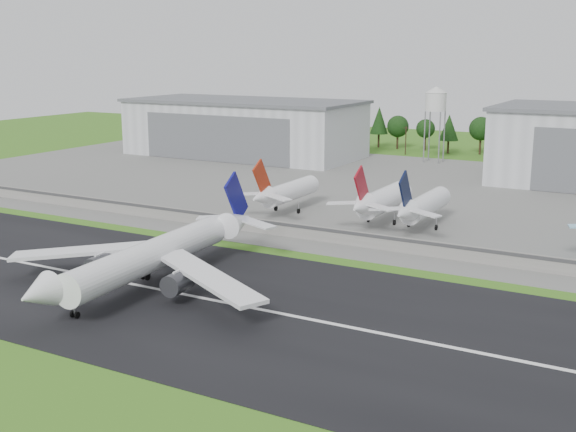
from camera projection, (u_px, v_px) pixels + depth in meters
The scene contains 14 objects.
ground at pixel (122, 306), 123.00m from camera, with size 600.00×600.00×0.00m, color #2A6618.
runway at pixel (159, 290), 131.51m from camera, with size 320.00×60.00×0.10m, color black.
runway_centerline at pixel (159, 289), 131.50m from camera, with size 220.00×1.00×0.02m, color white.
apron at pixel (383, 191), 225.26m from camera, with size 320.00×150.00×0.10m, color slate.
blast_fence at pixel (281, 229), 169.46m from camera, with size 240.00×0.61×3.50m.
hangar_west at pixel (244, 128), 298.83m from camera, with size 97.00×44.00×23.20m.
water_tower at pixel (436, 99), 277.56m from camera, with size 8.40×8.40×29.40m.
utility_poles at pixel (457, 158), 293.45m from camera, with size 230.00×3.00×12.00m, color black, non-canonical shape.
treeline at pixel (467, 154), 306.23m from camera, with size 320.00×16.00×22.00m, color black, non-canonical shape.
main_airliner at pixel (149, 264), 130.84m from camera, with size 57.16×59.25×18.17m.
ground_vehicle at pixel (55, 280), 135.12m from camera, with size 1.95×4.23×1.17m, color yellow.
parked_jet_red_a at pixel (284, 192), 192.16m from camera, with size 7.36×31.29×16.37m.
parked_jet_red_b at pixel (380, 201), 179.26m from camera, with size 7.36×31.29×16.77m.
parked_jet_navy at pixel (421, 206), 174.18m from camera, with size 7.36×31.29×16.48m.
Camera 1 is at (81.38, -88.02, 42.48)m, focal length 45.00 mm.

